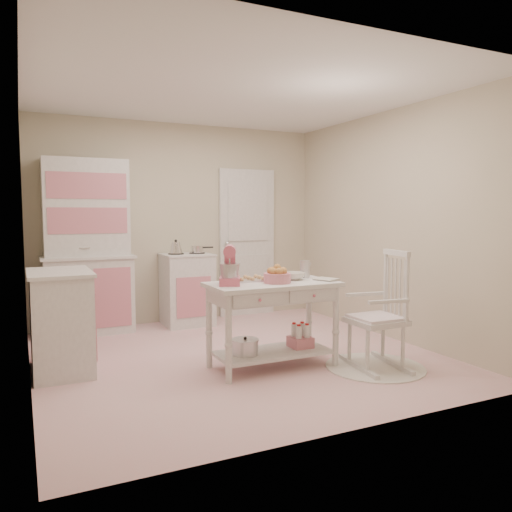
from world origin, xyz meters
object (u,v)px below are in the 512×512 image
(stove, at_px, (187,289))
(bread_basket, at_px, (277,278))
(hutch, at_px, (88,247))
(work_table, at_px, (273,325))
(base_cabinet, at_px, (61,321))
(stand_mixer, at_px, (230,266))
(rocking_chair, at_px, (376,309))

(stove, bearing_deg, bread_basket, -84.76)
(hutch, bearing_deg, work_table, -57.02)
(hutch, height_order, work_table, hutch)
(work_table, bearing_deg, bread_basket, -68.20)
(base_cabinet, relative_size, stand_mixer, 2.71)
(hutch, relative_size, base_cabinet, 2.26)
(hutch, relative_size, stove, 2.26)
(stove, bearing_deg, rocking_chair, -67.54)
(base_cabinet, bearing_deg, stand_mixer, -27.05)
(hutch, bearing_deg, rocking_chair, -48.76)
(hutch, xyz_separation_m, stand_mixer, (0.95, -2.10, -0.07))
(hutch, bearing_deg, base_cabinet, -106.44)
(stand_mixer, bearing_deg, work_table, 20.59)
(rocking_chair, height_order, bread_basket, rocking_chair)
(rocking_chair, distance_m, bread_basket, 0.96)
(work_table, bearing_deg, hutch, 122.98)
(hutch, bearing_deg, bread_basket, -57.25)
(stove, distance_m, work_table, 2.08)
(hutch, bearing_deg, stand_mixer, -65.54)
(hutch, relative_size, stand_mixer, 6.12)
(hutch, xyz_separation_m, rocking_chair, (2.23, -2.54, -0.49))
(stand_mixer, bearing_deg, base_cabinet, 176.27)
(stove, height_order, bread_basket, stove)
(rocking_chair, relative_size, bread_basket, 4.40)
(rocking_chair, bearing_deg, hutch, 139.71)
(bread_basket, bearing_deg, hutch, 122.75)
(rocking_chair, distance_m, work_table, 0.97)
(rocking_chair, bearing_deg, stove, 120.93)
(base_cabinet, height_order, stand_mixer, stand_mixer)
(bread_basket, bearing_deg, stand_mixer, 170.96)
(work_table, xyz_separation_m, bread_basket, (0.02, -0.05, 0.45))
(stand_mixer, bearing_deg, bread_basket, 14.28)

